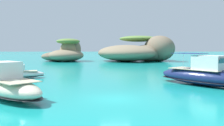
% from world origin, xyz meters
% --- Properties ---
extents(ground_plane, '(400.00, 400.00, 0.00)m').
position_xyz_m(ground_plane, '(0.00, 0.00, 0.00)').
color(ground_plane, teal).
extents(islet_large, '(27.34, 24.59, 7.68)m').
position_xyz_m(islet_large, '(8.12, 53.49, 3.04)').
color(islet_large, '#84755B').
rests_on(islet_large, ground).
extents(islet_small, '(15.64, 14.94, 6.62)m').
position_xyz_m(islet_small, '(-13.96, 52.54, 2.36)').
color(islet_small, '#84755B').
rests_on(islet_small, ground).
extents(motorboat_cream, '(9.44, 9.05, 2.96)m').
position_xyz_m(motorboat_cream, '(-9.02, 0.53, 0.99)').
color(motorboat_cream, beige).
rests_on(motorboat_cream, ground).
extents(motorboat_navy, '(9.70, 10.67, 3.48)m').
position_xyz_m(motorboat_navy, '(9.82, 7.02, 1.10)').
color(motorboat_navy, navy).
rests_on(motorboat_navy, ground).
extents(motorboat_white, '(6.56, 3.66, 1.86)m').
position_xyz_m(motorboat_white, '(-12.53, 12.86, 0.62)').
color(motorboat_white, white).
rests_on(motorboat_white, ground).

